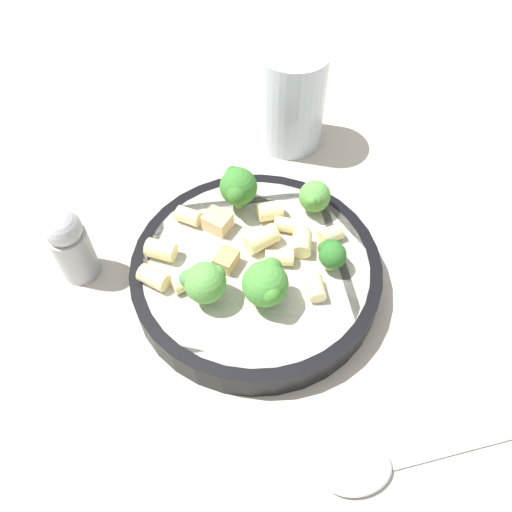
{
  "coord_description": "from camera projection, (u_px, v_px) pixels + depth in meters",
  "views": [
    {
      "loc": [
        -0.06,
        0.25,
        0.39
      ],
      "look_at": [
        0.0,
        0.0,
        0.04
      ],
      "focal_mm": 35.0,
      "sensor_mm": 36.0,
      "label": 1
    }
  ],
  "objects": [
    {
      "name": "ground_plane",
      "position": [
        256.0,
        281.0,
        0.47
      ],
      "size": [
        2.0,
        2.0,
        0.0
      ],
      "primitive_type": "plane",
      "color": "#BCB29E"
    },
    {
      "name": "pasta_bowl",
      "position": [
        256.0,
        270.0,
        0.45
      ],
      "size": [
        0.22,
        0.22,
        0.03
      ],
      "color": "black",
      "rests_on": "ground_plane"
    },
    {
      "name": "broccoli_floret_0",
      "position": [
        315.0,
        197.0,
        0.47
      ],
      "size": [
        0.03,
        0.03,
        0.03
      ],
      "color": "#9EC175",
      "rests_on": "pasta_bowl"
    },
    {
      "name": "broccoli_floret_1",
      "position": [
        266.0,
        284.0,
        0.4
      ],
      "size": [
        0.04,
        0.04,
        0.04
      ],
      "color": "#9EC175",
      "rests_on": "pasta_bowl"
    },
    {
      "name": "broccoli_floret_2",
      "position": [
        332.0,
        254.0,
        0.43
      ],
      "size": [
        0.03,
        0.03,
        0.03
      ],
      "color": "#9EC175",
      "rests_on": "pasta_bowl"
    },
    {
      "name": "broccoli_floret_3",
      "position": [
        238.0,
        186.0,
        0.46
      ],
      "size": [
        0.04,
        0.04,
        0.04
      ],
      "color": "#93B766",
      "rests_on": "pasta_bowl"
    },
    {
      "name": "broccoli_floret_4",
      "position": [
        205.0,
        282.0,
        0.4
      ],
      "size": [
        0.04,
        0.03,
        0.04
      ],
      "color": "#93B766",
      "rests_on": "pasta_bowl"
    },
    {
      "name": "rigatoni_0",
      "position": [
        185.0,
        283.0,
        0.42
      ],
      "size": [
        0.02,
        0.02,
        0.01
      ],
      "primitive_type": "cylinder",
      "rotation": [
        1.57,
        0.0,
        2.31
      ],
      "color": "beige",
      "rests_on": "pasta_bowl"
    },
    {
      "name": "rigatoni_1",
      "position": [
        161.0,
        250.0,
        0.44
      ],
      "size": [
        0.03,
        0.02,
        0.02
      ],
      "primitive_type": "cylinder",
      "rotation": [
        1.57,
        0.0,
        1.5
      ],
      "color": "beige",
      "rests_on": "pasta_bowl"
    },
    {
      "name": "rigatoni_2",
      "position": [
        189.0,
        216.0,
        0.47
      ],
      "size": [
        0.03,
        0.02,
        0.01
      ],
      "primitive_type": "cylinder",
      "rotation": [
        1.57,
        0.0,
        1.4
      ],
      "color": "beige",
      "rests_on": "pasta_bowl"
    },
    {
      "name": "rigatoni_3",
      "position": [
        330.0,
        235.0,
        0.45
      ],
      "size": [
        0.03,
        0.02,
        0.01
      ],
      "primitive_type": "cylinder",
      "rotation": [
        1.57,
        0.0,
        2.27
      ],
      "color": "beige",
      "rests_on": "pasta_bowl"
    },
    {
      "name": "rigatoni_4",
      "position": [
        302.0,
        243.0,
        0.45
      ],
      "size": [
        0.02,
        0.02,
        0.02
      ],
      "primitive_type": "cylinder",
      "rotation": [
        1.57,
        0.0,
        0.13
      ],
      "color": "beige",
      "rests_on": "pasta_bowl"
    },
    {
      "name": "rigatoni_5",
      "position": [
        268.0,
        211.0,
        0.47
      ],
      "size": [
        0.03,
        0.03,
        0.02
      ],
      "primitive_type": "cylinder",
      "rotation": [
        1.57,
        0.0,
        2.03
      ],
      "color": "beige",
      "rests_on": "pasta_bowl"
    },
    {
      "name": "rigatoni_6",
      "position": [
        279.0,
        258.0,
        0.44
      ],
      "size": [
        0.03,
        0.02,
        0.01
      ],
      "primitive_type": "cylinder",
      "rotation": [
        1.57,
        0.0,
        1.77
      ],
      "color": "beige",
      "rests_on": "pasta_bowl"
    },
    {
      "name": "rigatoni_7",
      "position": [
        289.0,
        225.0,
        0.46
      ],
      "size": [
        0.03,
        0.01,
        0.01
      ],
      "primitive_type": "cylinder",
      "rotation": [
        1.57,
        0.0,
        1.57
      ],
      "color": "beige",
      "rests_on": "pasta_bowl"
    },
    {
      "name": "rigatoni_8",
      "position": [
        316.0,
        288.0,
        0.42
      ],
      "size": [
        0.02,
        0.02,
        0.01
      ],
      "primitive_type": "cylinder",
      "rotation": [
        1.57,
        0.0,
        0.37
      ],
      "color": "beige",
      "rests_on": "pasta_bowl"
    },
    {
      "name": "rigatoni_9",
      "position": [
        264.0,
        240.0,
        0.45
      ],
      "size": [
        0.03,
        0.03,
        0.02
      ],
      "primitive_type": "cylinder",
      "rotation": [
        1.57,
        0.0,
        2.4
      ],
      "color": "beige",
      "rests_on": "pasta_bowl"
    },
    {
      "name": "rigatoni_10",
      "position": [
        154.0,
        278.0,
        0.43
      ],
      "size": [
        0.03,
        0.02,
        0.02
      ],
      "primitive_type": "cylinder",
      "rotation": [
        1.57,
        0.0,
        1.3
      ],
      "color": "beige",
      "rests_on": "pasta_bowl"
    },
    {
      "name": "chicken_chunk_0",
      "position": [
        217.0,
        222.0,
        0.46
      ],
      "size": [
        0.03,
        0.03,
        0.02
      ],
      "primitive_type": "cube",
      "rotation": [
        0.0,
        0.0,
        2.85
      ],
      "color": "tan",
      "rests_on": "pasta_bowl"
    },
    {
      "name": "chicken_chunk_1",
      "position": [
        227.0,
        260.0,
        0.44
      ],
      "size": [
        0.02,
        0.02,
        0.01
      ],
      "primitive_type": "cube",
      "rotation": [
        0.0,
        0.0,
        1.34
      ],
      "color": "tan",
      "rests_on": "pasta_bowl"
    },
    {
      "name": "drinking_glass",
      "position": [
        291.0,
        105.0,
        0.55
      ],
      "size": [
        0.07,
        0.07,
        0.11
      ],
      "color": "silver",
      "rests_on": "ground_plane"
    },
    {
      "name": "pepper_shaker",
      "position": [
        71.0,
        245.0,
        0.44
      ],
      "size": [
        0.03,
        0.03,
        0.08
      ],
      "color": "#B2B2B7",
      "rests_on": "ground_plane"
    },
    {
      "name": "spoon",
      "position": [
        385.0,
        463.0,
        0.37
      ],
      "size": [
        0.16,
        0.1,
        0.01
      ],
      "color": "#B2B2B7",
      "rests_on": "ground_plane"
    }
  ]
}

